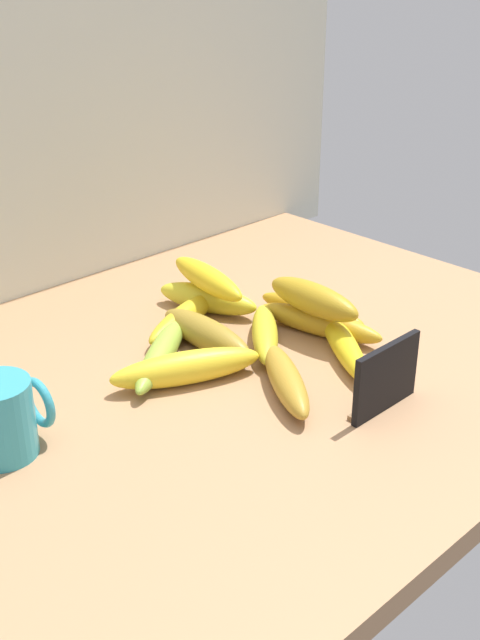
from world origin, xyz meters
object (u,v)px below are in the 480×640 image
(banana_6, at_px, (184,317))
(banana_11, at_px, (207,278))
(banana_7, at_px, (206,334))
(chalkboard_sign, at_px, (385,380))
(banana_1, at_px, (208,298))
(banana_9, at_px, (286,380))
(banana_4, at_px, (312,310))
(banana_0, at_px, (186,368))
(banana_3, at_px, (319,323))
(banana_5, at_px, (265,333))
(banana_10, at_px, (313,299))
(coffee_mug, at_px, (2,418))
(banana_2, at_px, (162,352))
(banana_8, at_px, (343,343))

(banana_6, bearing_deg, banana_11, 7.82)
(banana_7, bearing_deg, chalkboard_sign, -79.45)
(banana_1, distance_m, banana_9, 0.25)
(banana_7, relative_size, banana_11, 1.00)
(banana_4, bearing_deg, banana_11, 129.13)
(banana_0, height_order, banana_1, banana_0)
(banana_1, height_order, banana_6, banana_1)
(banana_7, bearing_deg, banana_3, -29.50)
(banana_5, relative_size, banana_10, 1.08)
(banana_3, distance_m, banana_5, 0.08)
(banana_0, height_order, banana_10, banana_10)
(banana_7, bearing_deg, banana_10, -31.03)
(chalkboard_sign, xyz_separation_m, banana_0, (-0.13, 0.20, -0.02))
(banana_6, height_order, banana_11, banana_11)
(banana_6, height_order, banana_7, banana_7)
(banana_7, xyz_separation_m, banana_11, (0.07, 0.07, 0.04))
(banana_1, bearing_deg, banana_9, -110.18)
(coffee_mug, bearing_deg, banana_2, 8.56)
(banana_8, relative_size, banana_11, 1.22)
(banana_1, xyz_separation_m, banana_5, (-0.02, -0.13, -0.00))
(coffee_mug, relative_size, banana_5, 0.54)
(banana_1, relative_size, banana_3, 0.84)
(coffee_mug, bearing_deg, banana_11, 15.09)
(banana_5, bearing_deg, banana_10, -23.08)
(banana_2, xyz_separation_m, banana_7, (0.07, -0.01, 0.00))
(banana_3, height_order, banana_10, banana_10)
(banana_3, height_order, banana_9, same)
(banana_6, xyz_separation_m, banana_7, (-0.02, -0.07, 0.00))
(chalkboard_sign, relative_size, coffee_mug, 1.23)
(banana_0, xyz_separation_m, banana_3, (0.22, -0.03, -0.00))
(banana_7, height_order, banana_8, banana_7)
(banana_5, bearing_deg, banana_7, 141.91)
(banana_11, bearing_deg, banana_0, -139.80)
(banana_3, relative_size, banana_9, 1.10)
(banana_7, distance_m, banana_9, 0.15)
(banana_6, bearing_deg, banana_4, -36.99)
(banana_1, bearing_deg, banana_5, -97.13)
(banana_10, bearing_deg, banana_4, 42.50)
(coffee_mug, relative_size, banana_2, 0.43)
(chalkboard_sign, xyz_separation_m, banana_11, (0.02, 0.33, 0.02))
(banana_3, xyz_separation_m, banana_10, (-0.01, 0.00, 0.04))
(banana_5, xyz_separation_m, banana_6, (-0.04, 0.11, -0.00))
(banana_2, bearing_deg, coffee_mug, -171.44)
(coffee_mug, xyz_separation_m, banana_5, (0.37, -0.02, -0.03))
(banana_5, bearing_deg, banana_9, -124.03)
(banana_0, xyz_separation_m, banana_10, (0.21, -0.02, 0.04))
(coffee_mug, relative_size, banana_6, 0.50)
(chalkboard_sign, height_order, banana_2, chalkboard_sign)
(banana_2, bearing_deg, banana_11, 25.60)
(coffee_mug, relative_size, banana_8, 0.44)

